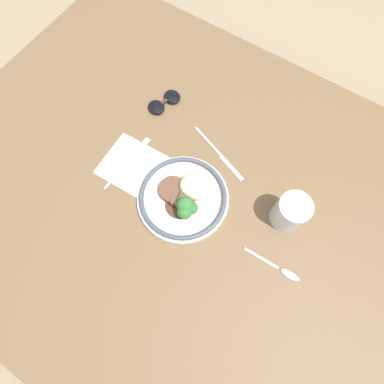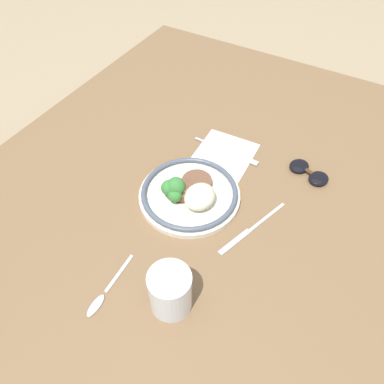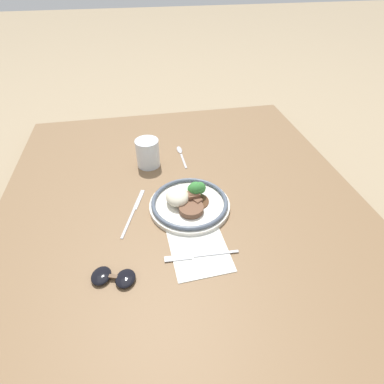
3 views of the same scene
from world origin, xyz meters
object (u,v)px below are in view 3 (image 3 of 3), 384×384
fork (194,256)px  juice_glass (148,154)px  sunglasses (113,277)px  plate (189,202)px  knife (134,211)px  spoon (180,152)px

fork → juice_glass: bearing=-76.7°
sunglasses → plate: bearing=-27.3°
fork → sunglasses: 0.20m
juice_glass → knife: juice_glass is taller
spoon → sunglasses: 0.56m
plate → spoon: (0.29, -0.02, -0.02)m
fork → plate: bearing=-93.6°
juice_glass → fork: bearing=-169.4°
fork → sunglasses: (-0.03, 0.19, 0.00)m
plate → juice_glass: 0.26m
plate → knife: (0.01, 0.16, -0.02)m
juice_glass → spoon: size_ratio=0.65×
fork → spoon: 0.48m
fork → knife: fork is taller
juice_glass → plate: bearing=-157.3°
fork → sunglasses: size_ratio=1.63×
spoon → knife: bearing=145.6°
juice_glass → knife: (-0.23, 0.06, -0.04)m
juice_glass → fork: (-0.42, -0.08, -0.04)m
juice_glass → sunglasses: 0.47m
knife → juice_glass: bearing=4.1°
sunglasses → knife: bearing=4.1°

